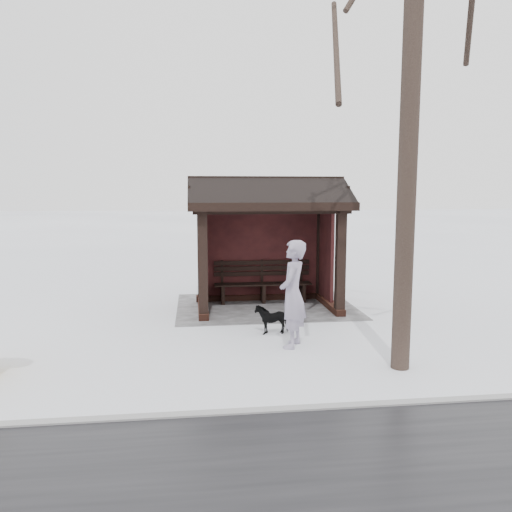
# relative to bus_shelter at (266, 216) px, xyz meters

# --- Properties ---
(ground) EXTENTS (120.00, 120.00, 0.00)m
(ground) POSITION_rel_bus_shelter_xyz_m (0.00, 0.16, -2.17)
(ground) COLOR white
(ground) RESTS_ON ground
(kerb) EXTENTS (120.00, 0.15, 0.06)m
(kerb) POSITION_rel_bus_shelter_xyz_m (0.00, 5.66, -2.16)
(kerb) COLOR gray
(kerb) RESTS_ON ground
(trampled_patch) EXTENTS (4.20, 3.20, 0.02)m
(trampled_patch) POSITION_rel_bus_shelter_xyz_m (0.00, -0.04, -2.16)
(trampled_patch) COLOR gray
(trampled_patch) RESTS_ON ground
(bus_shelter) EXTENTS (3.60, 2.40, 3.09)m
(bus_shelter) POSITION_rel_bus_shelter_xyz_m (0.00, 0.00, 0.00)
(bus_shelter) COLOR #381C14
(bus_shelter) RESTS_ON ground
(pedestrian) EXTENTS (0.70, 0.82, 1.91)m
(pedestrian) POSITION_rel_bus_shelter_xyz_m (-0.03, 3.08, -1.21)
(pedestrian) COLOR #948AA2
(pedestrian) RESTS_ON ground
(dog) EXTENTS (0.70, 0.39, 0.56)m
(dog) POSITION_rel_bus_shelter_xyz_m (0.18, 2.19, -1.88)
(dog) COLOR black
(dog) RESTS_ON ground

